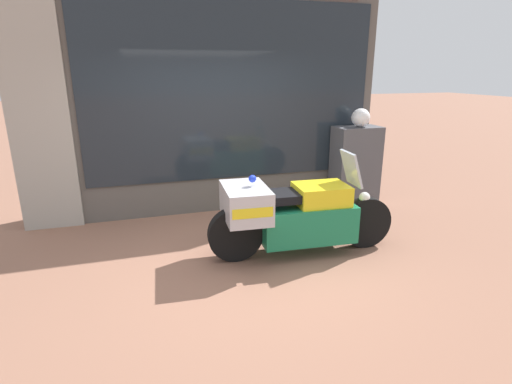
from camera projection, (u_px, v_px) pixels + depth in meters
The scene contains 6 objects.
ground_plane at pixel (244, 258), 4.88m from camera, with size 60.00×60.00×0.00m, color #8E604C.
shop_building at pixel (184, 95), 6.06m from camera, with size 5.52×0.55×3.65m.
window_display at pixel (230, 180), 6.69m from camera, with size 4.28×0.30×1.81m.
paramedic_motorcycle at pixel (292, 213), 4.84m from camera, with size 2.36×0.80×1.27m.
utility_cabinet at pixel (355, 166), 6.74m from camera, with size 0.76×0.45×1.31m, color #4C4C51.
white_helmet at pixel (361, 118), 6.47m from camera, with size 0.30×0.30×0.30m, color white.
Camera 1 is at (-1.16, -4.27, 2.20)m, focal length 28.00 mm.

